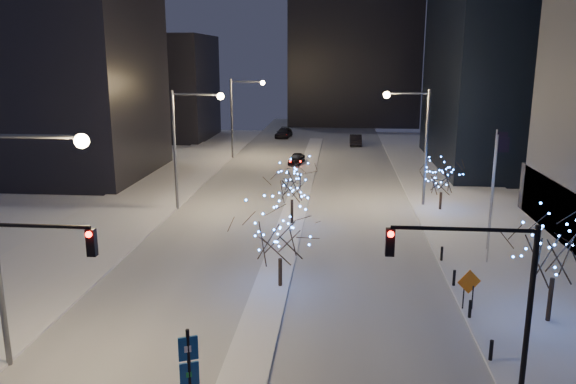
# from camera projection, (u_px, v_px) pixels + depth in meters

# --- Properties ---
(road) EXTENTS (20.00, 130.00, 0.02)m
(road) POSITION_uv_depth(u_px,v_px,m) (301.00, 190.00, 54.68)
(road) COLOR silver
(road) RESTS_ON ground
(median) EXTENTS (2.00, 80.00, 0.15)m
(median) POSITION_uv_depth(u_px,v_px,m) (297.00, 202.00, 49.83)
(median) COLOR silver
(median) RESTS_ON ground
(east_sidewalk) EXTENTS (10.00, 90.00, 0.15)m
(east_sidewalk) POSITION_uv_depth(u_px,v_px,m) (502.00, 243.00, 38.80)
(east_sidewalk) COLOR silver
(east_sidewalk) RESTS_ON ground
(west_sidewalk) EXTENTS (8.00, 90.00, 0.15)m
(west_sidewalk) POSITION_uv_depth(u_px,v_px,m) (98.00, 232.00, 41.40)
(west_sidewalk) COLOR silver
(west_sidewalk) RESTS_ON ground
(filler_west_near) EXTENTS (22.00, 18.00, 24.00)m
(filler_west_near) POSITION_uv_depth(u_px,v_px,m) (41.00, 63.00, 59.23)
(filler_west_near) COLOR black
(filler_west_near) RESTS_ON ground
(filler_west_far) EXTENTS (18.00, 16.00, 16.00)m
(filler_west_far) POSITION_uv_depth(u_px,v_px,m) (153.00, 87.00, 89.03)
(filler_west_far) COLOR black
(filler_west_far) RESTS_ON ground
(horizon_block) EXTENTS (24.00, 14.00, 42.00)m
(horizon_block) POSITION_uv_depth(u_px,v_px,m) (355.00, 11.00, 104.43)
(horizon_block) COLOR black
(horizon_block) RESTS_ON ground
(street_lamp_w_near) EXTENTS (4.40, 0.56, 10.00)m
(street_lamp_w_near) POSITION_uv_depth(u_px,v_px,m) (16.00, 217.00, 22.02)
(street_lamp_w_near) COLOR #595E66
(street_lamp_w_near) RESTS_ON ground
(street_lamp_w_mid) EXTENTS (4.40, 0.56, 10.00)m
(street_lamp_w_mid) POSITION_uv_depth(u_px,v_px,m) (187.00, 134.00, 46.22)
(street_lamp_w_mid) COLOR #595E66
(street_lamp_w_mid) RESTS_ON ground
(street_lamp_w_far) EXTENTS (4.40, 0.56, 10.00)m
(street_lamp_w_far) POSITION_uv_depth(u_px,v_px,m) (240.00, 107.00, 70.43)
(street_lamp_w_far) COLOR #595E66
(street_lamp_w_far) RESTS_ON ground
(street_lamp_east) EXTENTS (3.90, 0.56, 10.00)m
(street_lamp_east) POSITION_uv_depth(u_px,v_px,m) (416.00, 132.00, 47.43)
(street_lamp_east) COLOR #595E66
(street_lamp_east) RESTS_ON ground
(traffic_signal_west) EXTENTS (5.26, 0.43, 7.00)m
(traffic_signal_west) POSITION_uv_depth(u_px,v_px,m) (4.00, 278.00, 20.44)
(traffic_signal_west) COLOR black
(traffic_signal_west) RESTS_ON ground
(traffic_signal_east) EXTENTS (5.26, 0.43, 7.00)m
(traffic_signal_east) POSITION_uv_depth(u_px,v_px,m) (486.00, 285.00, 19.85)
(traffic_signal_east) COLOR black
(traffic_signal_east) RESTS_ON ground
(flagpoles) EXTENTS (1.35, 2.60, 8.00)m
(flagpoles) POSITION_uv_depth(u_px,v_px,m) (494.00, 185.00, 35.18)
(flagpoles) COLOR silver
(flagpoles) RESTS_ON east_sidewalk
(bollards) EXTENTS (0.16, 12.16, 0.90)m
(bollards) POSITION_uv_depth(u_px,v_px,m) (462.00, 292.00, 29.42)
(bollards) COLOR black
(bollards) RESTS_ON east_sidewalk
(car_near) EXTENTS (2.07, 4.10, 1.34)m
(car_near) POSITION_uv_depth(u_px,v_px,m) (297.00, 159.00, 67.97)
(car_near) COLOR black
(car_near) RESTS_ON ground
(car_mid) EXTENTS (1.74, 4.88, 1.60)m
(car_mid) POSITION_uv_depth(u_px,v_px,m) (356.00, 140.00, 82.59)
(car_mid) COLOR black
(car_mid) RESTS_ON ground
(car_far) EXTENTS (2.71, 5.46, 1.53)m
(car_far) POSITION_uv_depth(u_px,v_px,m) (284.00, 133.00, 90.29)
(car_far) COLOR #222227
(car_far) RESTS_ON ground
(holiday_tree_median_near) EXTENTS (4.48, 4.48, 4.88)m
(holiday_tree_median_near) POSITION_uv_depth(u_px,v_px,m) (280.00, 233.00, 30.76)
(holiday_tree_median_near) COLOR black
(holiday_tree_median_near) RESTS_ON median
(holiday_tree_median_far) EXTENTS (4.84, 4.84, 4.96)m
(holiday_tree_median_far) POSITION_uv_depth(u_px,v_px,m) (292.00, 182.00, 42.51)
(holiday_tree_median_far) COLOR black
(holiday_tree_median_far) RESTS_ON median
(holiday_tree_plaza_near) EXTENTS (5.20, 5.20, 5.58)m
(holiday_tree_plaza_near) POSITION_uv_depth(u_px,v_px,m) (556.00, 248.00, 26.41)
(holiday_tree_plaza_near) COLOR black
(holiday_tree_plaza_near) RESTS_ON east_sidewalk
(holiday_tree_plaza_far) EXTENTS (4.52, 4.52, 4.32)m
(holiday_tree_plaza_far) POSITION_uv_depth(u_px,v_px,m) (442.00, 177.00, 46.63)
(holiday_tree_plaza_far) COLOR black
(holiday_tree_plaza_far) RESTS_ON east_sidewalk
(wayfinding_sign) EXTENTS (0.64, 0.34, 3.74)m
(wayfinding_sign) POSITION_uv_depth(u_px,v_px,m) (189.00, 368.00, 19.09)
(wayfinding_sign) COLOR black
(wayfinding_sign) RESTS_ON ground
(construction_sign) EXTENTS (1.24, 0.39, 2.11)m
(construction_sign) POSITION_uv_depth(u_px,v_px,m) (469.00, 285.00, 28.25)
(construction_sign) COLOR black
(construction_sign) RESTS_ON east_sidewalk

